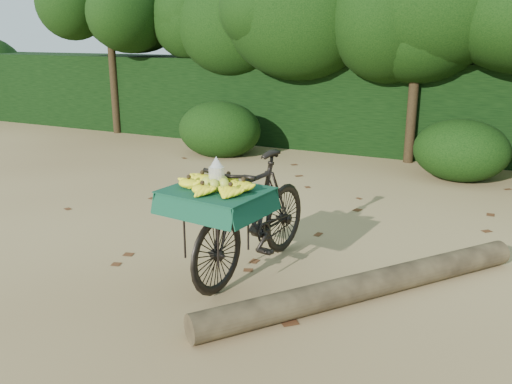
% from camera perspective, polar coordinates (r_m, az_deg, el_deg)
% --- Properties ---
extents(ground, '(80.00, 80.00, 0.00)m').
position_cam_1_polar(ground, '(5.87, 0.82, -6.86)').
color(ground, tan).
rests_on(ground, ground).
extents(vendor_bicycle, '(0.93, 2.03, 1.20)m').
position_cam_1_polar(vendor_bicycle, '(5.32, -0.42, -2.29)').
color(vendor_bicycle, black).
rests_on(vendor_bicycle, ground).
extents(fallen_log, '(2.26, 2.88, 0.25)m').
position_cam_1_polar(fallen_log, '(5.07, 11.72, -9.58)').
color(fallen_log, brown).
rests_on(fallen_log, ground).
extents(hedge_backdrop, '(26.00, 1.80, 1.80)m').
position_cam_1_polar(hedge_backdrop, '(11.50, 14.56, 8.73)').
color(hedge_backdrop, black).
rests_on(hedge_backdrop, ground).
extents(tree_row, '(14.50, 2.00, 4.00)m').
position_cam_1_polar(tree_row, '(10.80, 10.59, 14.37)').
color(tree_row, black).
rests_on(tree_row, ground).
extents(bush_clumps, '(8.80, 1.70, 0.90)m').
position_cam_1_polar(bush_clumps, '(9.54, 14.78, 4.51)').
color(bush_clumps, black).
rests_on(bush_clumps, ground).
extents(leaf_litter, '(7.00, 7.30, 0.01)m').
position_cam_1_polar(leaf_litter, '(6.42, 3.31, -4.76)').
color(leaf_litter, '#502C15').
rests_on(leaf_litter, ground).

